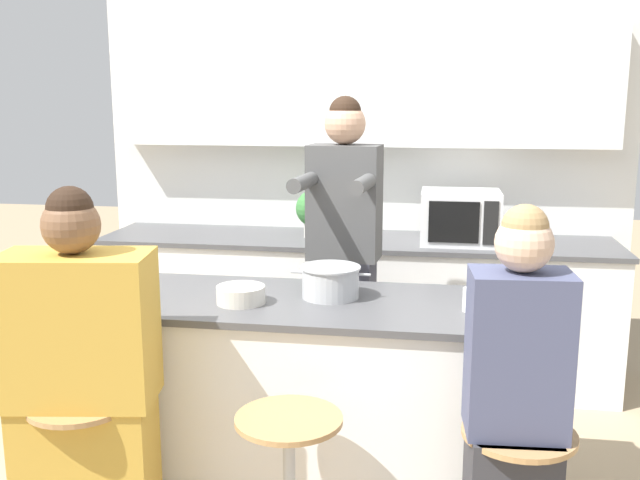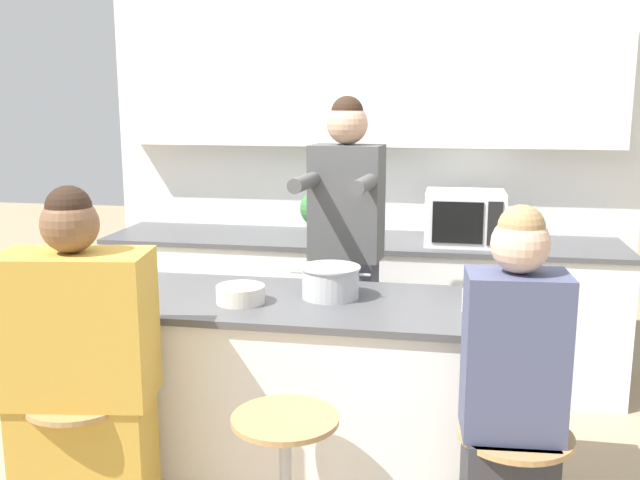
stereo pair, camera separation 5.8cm
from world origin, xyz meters
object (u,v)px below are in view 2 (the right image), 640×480
object	(u,v)px
fruit_bowl	(519,289)
person_cooking	(346,269)
person_seated_near	(510,430)
kitchen_island	(317,398)
person_wrapped_blanket	(81,391)
coffee_cup_near	(473,301)
microwave	(465,218)
potted_plant	(319,210)
cooking_pot	(330,282)
bar_stool_leftmost	(83,471)

from	to	relation	value
fruit_bowl	person_cooking	bearing A→B (deg)	153.94
person_cooking	person_seated_near	xyz separation A→B (m)	(0.73, -1.21, -0.23)
kitchen_island	person_wrapped_blanket	world-z (taller)	person_wrapped_blanket
coffee_cup_near	microwave	distance (m)	1.44
fruit_bowl	potted_plant	world-z (taller)	potted_plant
person_wrapped_blanket	person_seated_near	bearing A→B (deg)	-8.82
person_seated_near	fruit_bowl	xyz separation A→B (m)	(0.08, 0.81, 0.28)
microwave	cooking_pot	bearing A→B (deg)	-113.86
person_wrapped_blanket	coffee_cup_near	bearing A→B (deg)	11.92
person_seated_near	microwave	world-z (taller)	person_seated_near
coffee_cup_near	potted_plant	world-z (taller)	potted_plant
person_wrapped_blanket	coffee_cup_near	distance (m)	1.56
cooking_pot	microwave	bearing A→B (deg)	66.14
fruit_bowl	coffee_cup_near	xyz separation A→B (m)	(-0.20, -0.27, 0.01)
person_seated_near	potted_plant	size ratio (longest dim) A/B	4.75
bar_stool_leftmost	microwave	distance (m)	2.55
kitchen_island	person_wrapped_blanket	bearing A→B (deg)	-142.82
person_wrapped_blanket	kitchen_island	bearing A→B (deg)	28.36
bar_stool_leftmost	person_wrapped_blanket	size ratio (longest dim) A/B	0.45
bar_stool_leftmost	person_cooking	size ratio (longest dim) A/B	0.37
person_wrapped_blanket	potted_plant	world-z (taller)	person_wrapped_blanket
person_cooking	cooking_pot	size ratio (longest dim) A/B	5.09
person_wrapped_blanket	person_cooking	bearing A→B (deg)	47.18
person_cooking	microwave	bearing A→B (deg)	56.91
coffee_cup_near	potted_plant	xyz separation A→B (m)	(-0.91, 1.48, 0.11)
person_seated_near	cooking_pot	distance (m)	1.02
fruit_bowl	coffee_cup_near	size ratio (longest dim) A/B	1.85
person_seated_near	coffee_cup_near	size ratio (longest dim) A/B	11.90
bar_stool_leftmost	coffee_cup_near	distance (m)	1.65
person_seated_near	cooking_pot	bearing A→B (deg)	133.90
bar_stool_leftmost	person_seated_near	xyz separation A→B (m)	(1.56, 0.02, 0.30)
bar_stool_leftmost	potted_plant	world-z (taller)	potted_plant
bar_stool_leftmost	microwave	world-z (taller)	microwave
kitchen_island	bar_stool_leftmost	xyz separation A→B (m)	(-0.79, -0.61, -0.09)
bar_stool_leftmost	person_cooking	xyz separation A→B (m)	(0.82, 1.23, 0.53)
fruit_bowl	bar_stool_leftmost	bearing A→B (deg)	-153.19
person_cooking	coffee_cup_near	distance (m)	0.91
cooking_pot	kitchen_island	bearing A→B (deg)	-128.27
person_seated_near	cooking_pot	world-z (taller)	person_seated_near
bar_stool_leftmost	person_wrapped_blanket	xyz separation A→B (m)	(0.01, 0.02, 0.32)
person_wrapped_blanket	potted_plant	bearing A→B (deg)	66.63
kitchen_island	coffee_cup_near	distance (m)	0.82
person_cooking	person_wrapped_blanket	xyz separation A→B (m)	(-0.82, -1.21, -0.21)
kitchen_island	fruit_bowl	bearing A→B (deg)	14.34
person_cooking	fruit_bowl	xyz separation A→B (m)	(0.82, -0.40, 0.04)
person_seated_near	bar_stool_leftmost	bearing A→B (deg)	176.76
fruit_bowl	coffee_cup_near	distance (m)	0.34
person_seated_near	microwave	size ratio (longest dim) A/B	3.08
fruit_bowl	coffee_cup_near	world-z (taller)	coffee_cup_near
microwave	person_seated_near	bearing A→B (deg)	-86.13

